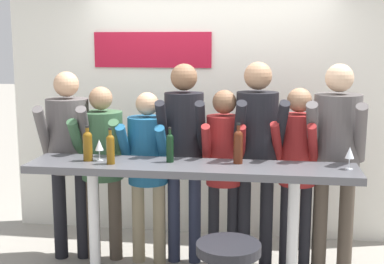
% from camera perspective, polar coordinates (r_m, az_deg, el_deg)
% --- Properties ---
extents(back_wall, '(4.24, 0.12, 2.85)m').
position_cam_1_polar(back_wall, '(5.54, 1.91, 3.47)').
color(back_wall, silver).
rests_on(back_wall, ground_plane).
extents(tasting_table, '(2.64, 0.51, 1.05)m').
position_cam_1_polar(tasting_table, '(4.31, -0.15, -5.68)').
color(tasting_table, '#4C4C51').
rests_on(tasting_table, ground_plane).
extents(person_far_left, '(0.52, 0.62, 1.76)m').
position_cam_1_polar(person_far_left, '(5.01, -13.05, -1.38)').
color(person_far_left, black).
rests_on(person_far_left, ground_plane).
extents(person_left, '(0.48, 0.55, 1.62)m').
position_cam_1_polar(person_left, '(4.95, -9.57, -2.44)').
color(person_left, '#473D33').
rests_on(person_left, ground_plane).
extents(person_center_left, '(0.43, 0.51, 1.58)m').
position_cam_1_polar(person_center_left, '(4.82, -4.75, -2.95)').
color(person_center_left, gray).
rests_on(person_center_left, ground_plane).
extents(person_center, '(0.44, 0.57, 1.83)m').
position_cam_1_polar(person_center, '(4.78, -0.86, -0.92)').
color(person_center, '#23283D').
rests_on(person_center, ground_plane).
extents(person_center_right, '(0.39, 0.51, 1.61)m').
position_cam_1_polar(person_center_right, '(4.71, 3.41, -2.83)').
color(person_center_right, black).
rests_on(person_center_right, ground_plane).
extents(person_right, '(0.49, 0.62, 1.85)m').
position_cam_1_polar(person_right, '(4.68, 6.93, -1.09)').
color(person_right, black).
rests_on(person_right, ground_plane).
extents(person_far_right, '(0.44, 0.55, 1.63)m').
position_cam_1_polar(person_far_right, '(4.75, 11.17, -2.74)').
color(person_far_right, black).
rests_on(person_far_right, ground_plane).
extents(person_rightmost, '(0.53, 0.64, 1.84)m').
position_cam_1_polar(person_rightmost, '(4.72, 15.14, -1.48)').
color(person_rightmost, '#473D33').
rests_on(person_rightmost, ground_plane).
extents(wine_bottle_0, '(0.08, 0.08, 0.29)m').
position_cam_1_polar(wine_bottle_0, '(4.46, -11.07, -1.32)').
color(wine_bottle_0, brown).
rests_on(wine_bottle_0, tasting_table).
extents(wine_bottle_1, '(0.08, 0.08, 0.33)m').
position_cam_1_polar(wine_bottle_1, '(4.29, 4.95, -1.41)').
color(wine_bottle_1, '#4C1E0F').
rests_on(wine_bottle_1, tasting_table).
extents(wine_bottle_2, '(0.07, 0.07, 0.29)m').
position_cam_1_polar(wine_bottle_2, '(4.31, -8.69, -1.67)').
color(wine_bottle_2, brown).
rests_on(wine_bottle_2, tasting_table).
extents(wine_bottle_3, '(0.06, 0.06, 0.29)m').
position_cam_1_polar(wine_bottle_3, '(4.33, -2.37, -1.55)').
color(wine_bottle_3, black).
rests_on(wine_bottle_3, tasting_table).
extents(wine_glass_0, '(0.07, 0.07, 0.18)m').
position_cam_1_polar(wine_glass_0, '(4.44, -9.87, -1.45)').
color(wine_glass_0, silver).
rests_on(wine_glass_0, tasting_table).
extents(wine_glass_1, '(0.07, 0.07, 0.18)m').
position_cam_1_polar(wine_glass_1, '(4.25, 16.47, -2.20)').
color(wine_glass_1, silver).
rests_on(wine_glass_1, tasting_table).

